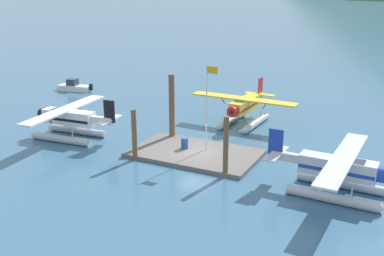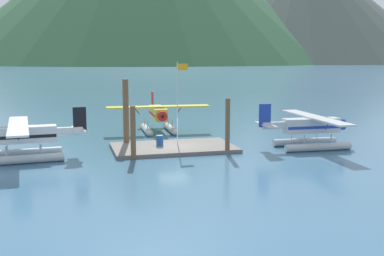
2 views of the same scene
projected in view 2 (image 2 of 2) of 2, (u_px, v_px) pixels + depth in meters
name	position (u px, v px, depth m)	size (l,w,h in m)	color
ground_plane	(173.00, 149.00, 39.86)	(1200.00, 1200.00, 0.00)	#38607F
dock_platform	(173.00, 148.00, 39.84)	(10.02, 6.02, 0.30)	#66605B
piling_near_left	(133.00, 133.00, 35.79)	(0.40, 0.40, 4.02)	brown
piling_near_right	(228.00, 126.00, 37.79)	(0.37, 0.37, 4.42)	brown
piling_far_left	(126.00, 113.00, 41.08)	(0.50, 0.50, 5.74)	brown
flagpole	(179.00, 94.00, 40.18)	(0.95, 0.10, 6.93)	silver
fuel_drum	(160.00, 141.00, 39.75)	(0.62, 0.62, 0.88)	#1E4C99
mountain_ridge_centre_peak	(300.00, 4.00, 540.62)	(308.31, 308.31, 132.22)	#4C5651
seaplane_yellow_bow_centre	(158.00, 116.00, 48.87)	(10.45, 7.98, 3.84)	#B7BABF
seaplane_white_port_aft	(23.00, 139.00, 35.49)	(7.97, 10.48, 3.84)	#B7BABF
seaplane_silver_stbd_aft	(311.00, 130.00, 40.17)	(7.98, 10.44, 3.84)	#B7BABF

